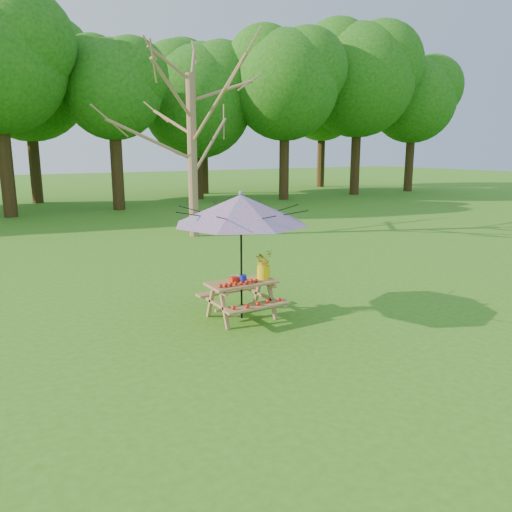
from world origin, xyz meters
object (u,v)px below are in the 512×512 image
picnic_table (242,300)px  flower_bucket (264,263)px  patio_umbrella (241,209)px  bare_tree (188,0)px

picnic_table → flower_bucket: bearing=-0.0°
picnic_table → patio_umbrella: 1.62m
picnic_table → flower_bucket: flower_bucket is taller
flower_bucket → patio_umbrella: bearing=179.6°
bare_tree → flower_bucket: 10.88m
picnic_table → bare_tree: bearing=71.2°
picnic_table → patio_umbrella: size_ratio=0.54×
patio_umbrella → flower_bucket: patio_umbrella is taller
bare_tree → flower_bucket: size_ratio=23.76×
bare_tree → picnic_table: (-2.83, -8.31, -7.24)m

